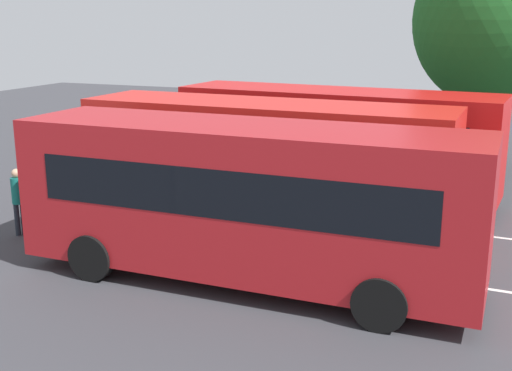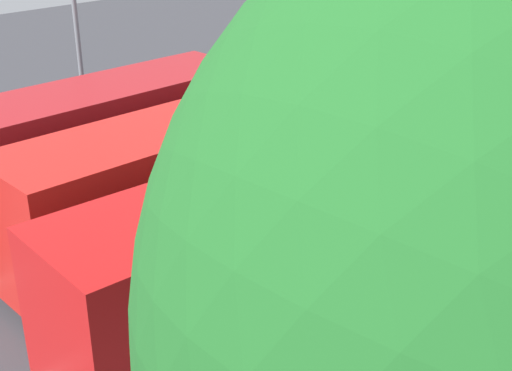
# 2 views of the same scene
# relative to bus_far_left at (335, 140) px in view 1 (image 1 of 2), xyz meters

# --- Properties ---
(ground_plane) EXTENTS (63.19, 63.19, 0.00)m
(ground_plane) POSITION_rel_bus_far_left_xyz_m (0.21, 3.66, -1.83)
(ground_plane) COLOR #38383D
(bus_far_left) EXTENTS (9.77, 3.17, 3.34)m
(bus_far_left) POSITION_rel_bus_far_left_xyz_m (0.00, 0.00, 0.00)
(bus_far_left) COLOR red
(bus_far_left) RESTS_ON ground
(bus_center_left) EXTENTS (9.68, 2.80, 3.34)m
(bus_center_left) POSITION_rel_bus_far_left_xyz_m (0.94, 3.52, 0.00)
(bus_center_left) COLOR red
(bus_center_left) RESTS_ON ground
(bus_center_right) EXTENTS (9.64, 2.69, 3.34)m
(bus_center_right) POSITION_rel_bus_far_left_xyz_m (0.02, 7.05, 0.00)
(bus_center_right) COLOR #AD191E
(bus_center_right) RESTS_ON ground
(pedestrian) EXTENTS (0.44, 0.44, 1.74)m
(pedestrian) POSITION_rel_bus_far_left_xyz_m (6.54, 6.35, -0.80)
(pedestrian) COLOR #232833
(pedestrian) RESTS_ON ground
(depot_tree) EXTENTS (5.91, 5.32, 8.46)m
(depot_tree) POSITION_rel_bus_far_left_xyz_m (-4.19, -5.92, 3.51)
(depot_tree) COLOR #4C3823
(depot_tree) RESTS_ON ground
(lane_stripe_outer_left) EXTENTS (12.24, 0.55, 0.01)m
(lane_stripe_outer_left) POSITION_rel_bus_far_left_xyz_m (0.21, 1.89, -1.83)
(lane_stripe_outer_left) COLOR silver
(lane_stripe_outer_left) RESTS_ON ground
(lane_stripe_inner_left) EXTENTS (12.24, 0.55, 0.01)m
(lane_stripe_inner_left) POSITION_rel_bus_far_left_xyz_m (0.21, 5.43, -1.83)
(lane_stripe_inner_left) COLOR silver
(lane_stripe_inner_left) RESTS_ON ground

